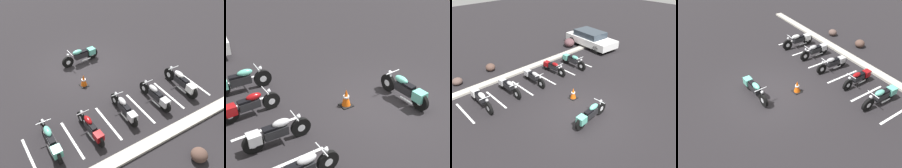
% 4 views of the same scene
% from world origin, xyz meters
% --- Properties ---
extents(ground, '(60.00, 60.00, 0.00)m').
position_xyz_m(ground, '(0.00, 0.00, 0.00)').
color(ground, black).
extents(motorcycle_teal_featured, '(2.15, 0.60, 0.84)m').
position_xyz_m(motorcycle_teal_featured, '(-0.26, -0.53, 0.45)').
color(motorcycle_teal_featured, black).
rests_on(motorcycle_teal_featured, ground).
extents(parked_bike_0, '(0.62, 2.22, 0.87)m').
position_xyz_m(parked_bike_0, '(-3.22, 4.08, 0.46)').
color(parked_bike_0, black).
rests_on(parked_bike_0, ground).
extents(parked_bike_1, '(0.58, 2.05, 0.81)m').
position_xyz_m(parked_bike_1, '(-1.58, 4.17, 0.43)').
color(parked_bike_1, black).
rests_on(parked_bike_1, ground).
extents(parked_bike_2, '(0.57, 2.02, 0.79)m').
position_xyz_m(parked_bike_2, '(0.06, 4.11, 0.42)').
color(parked_bike_2, black).
rests_on(parked_bike_2, ground).
extents(parked_bike_3, '(0.55, 1.97, 0.77)m').
position_xyz_m(parked_bike_3, '(1.77, 4.28, 0.41)').
color(parked_bike_3, black).
rests_on(parked_bike_3, ground).
extents(parked_bike_4, '(0.61, 2.17, 0.85)m').
position_xyz_m(parked_bike_4, '(3.34, 4.07, 0.45)').
color(parked_bike_4, black).
rests_on(parked_bike_4, ground).
extents(concrete_curb, '(18.00, 0.50, 0.12)m').
position_xyz_m(concrete_curb, '(0.00, 5.86, 0.06)').
color(concrete_curb, '#A8A399').
rests_on(concrete_curb, ground).
extents(landscape_rock_1, '(0.78, 0.78, 0.50)m').
position_xyz_m(landscape_rock_1, '(-1.01, 7.34, 0.25)').
color(landscape_rock_1, '#4F3830').
rests_on(landscape_rock_1, ground).
extents(landscape_rock_2, '(0.65, 0.60, 0.44)m').
position_xyz_m(landscape_rock_2, '(-3.29, 7.03, 0.22)').
color(landscape_rock_2, brown).
rests_on(landscape_rock_2, ground).
extents(traffic_cone, '(0.40, 0.40, 0.64)m').
position_xyz_m(traffic_cone, '(0.60, 1.33, 0.30)').
color(traffic_cone, black).
rests_on(traffic_cone, ground).
extents(stall_line_0, '(0.10, 2.10, 0.00)m').
position_xyz_m(stall_line_0, '(-4.11, 4.09, 0.00)').
color(stall_line_0, white).
rests_on(stall_line_0, ground).
extents(stall_line_1, '(0.10, 2.10, 0.00)m').
position_xyz_m(stall_line_1, '(-2.45, 4.09, 0.00)').
color(stall_line_1, white).
rests_on(stall_line_1, ground).
extents(stall_line_2, '(0.10, 2.10, 0.00)m').
position_xyz_m(stall_line_2, '(-0.78, 4.09, 0.00)').
color(stall_line_2, white).
rests_on(stall_line_2, ground).
extents(stall_line_3, '(0.10, 2.10, 0.00)m').
position_xyz_m(stall_line_3, '(0.88, 4.09, 0.00)').
color(stall_line_3, white).
rests_on(stall_line_3, ground).
extents(stall_line_4, '(0.10, 2.10, 0.00)m').
position_xyz_m(stall_line_4, '(2.55, 4.09, 0.00)').
color(stall_line_4, white).
rests_on(stall_line_4, ground).
extents(stall_line_5, '(0.10, 2.10, 0.00)m').
position_xyz_m(stall_line_5, '(4.21, 4.09, 0.00)').
color(stall_line_5, white).
rests_on(stall_line_5, ground).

